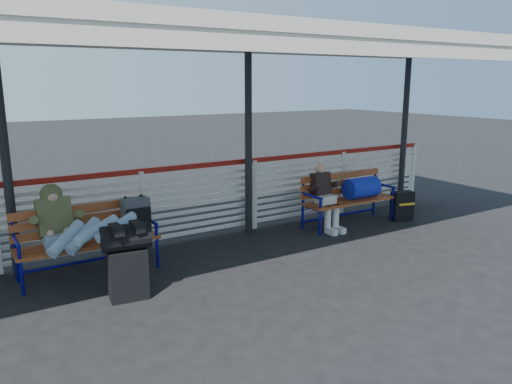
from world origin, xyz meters
TOP-DOWN VIEW (x-y plane):
  - ground at (0.00, 0.00)m, footprint 60.00×60.00m
  - fence at (0.00, 1.90)m, footprint 12.08×0.08m
  - canopy at (-0.00, 0.87)m, footprint 12.60×3.60m
  - luggage_stack at (-0.79, 0.22)m, footprint 0.58×0.37m
  - bench_left at (-0.75, 1.25)m, footprint 1.80×0.56m
  - bench_right at (3.68, 1.19)m, footprint 1.80×0.56m
  - traveler_man at (-1.13, 0.91)m, footprint 0.94×1.64m
  - companion_person at (2.99, 1.19)m, footprint 0.32×0.66m
  - suitcase_side at (4.59, 0.89)m, footprint 0.43×0.32m

SIDE VIEW (x-z plane):
  - ground at x=0.00m, z-range 0.00..0.00m
  - suitcase_side at x=4.59m, z-range 0.00..0.54m
  - luggage_stack at x=-0.79m, z-range 0.04..0.95m
  - companion_person at x=2.99m, z-range 0.02..1.17m
  - bench_right at x=3.68m, z-range 0.15..1.07m
  - bench_left at x=-0.75m, z-range 0.13..1.10m
  - fence at x=0.00m, z-range 0.04..1.28m
  - traveler_man at x=-1.13m, z-range 0.35..1.12m
  - canopy at x=0.00m, z-range 1.46..4.62m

